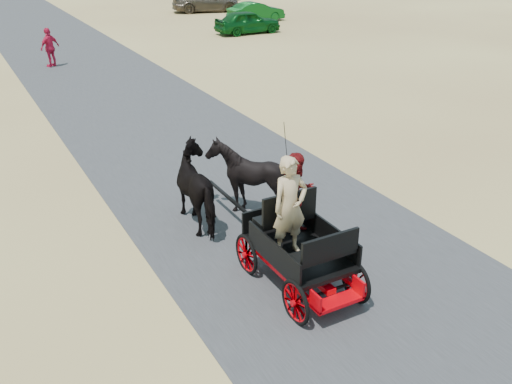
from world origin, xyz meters
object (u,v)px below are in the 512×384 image
carriage (299,267)px  car_a (248,22)px  horse_left (202,188)px  horse_right (247,177)px  pedestrian (50,47)px  car_b (256,12)px  car_c (206,1)px

carriage → car_a: 25.70m
horse_left → car_a: size_ratio=0.52×
car_a → carriage: bearing=154.5°
horse_left → horse_right: 1.10m
car_a → horse_left: bearing=150.0°
pedestrian → car_b: pedestrian is taller
carriage → horse_right: 3.09m
pedestrian → car_a: pedestrian is taller
car_c → horse_left: bearing=169.5°
carriage → car_a: size_ratio=0.62×
pedestrian → carriage: bearing=59.9°
carriage → pedestrian: size_ratio=1.39×
carriage → horse_right: bearing=79.6°
car_c → horse_right: bearing=171.3°
horse_right → carriage: bearing=79.6°
car_c → pedestrian: bearing=147.0°
carriage → car_a: bearing=63.9°
horse_right → car_a: 22.78m
carriage → car_b: bearing=62.5°
carriage → car_b: 30.05m
pedestrian → car_c: (13.32, 12.41, -0.15)m
car_a → car_b: 4.40m
horse_right → car_c: 31.82m
pedestrian → car_c: 18.21m
horse_left → horse_right: size_ratio=1.18×
pedestrian → horse_right: bearing=62.0°
carriage → pedestrian: (-0.46, 19.93, 0.50)m
horse_right → pedestrian: bearing=-86.6°
carriage → car_b: (13.86, 26.66, 0.26)m
car_a → car_b: car_a is taller
horse_left → car_c: horse_left is taller
horse_left → pedestrian: (0.09, 16.93, 0.02)m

